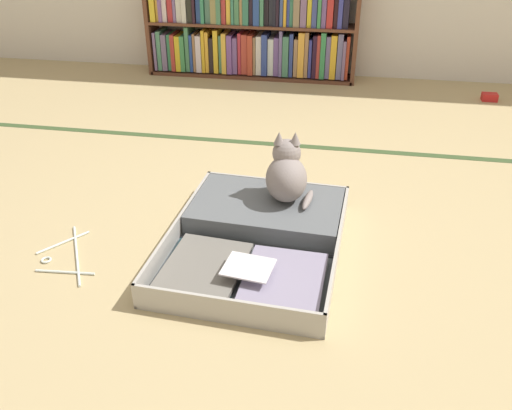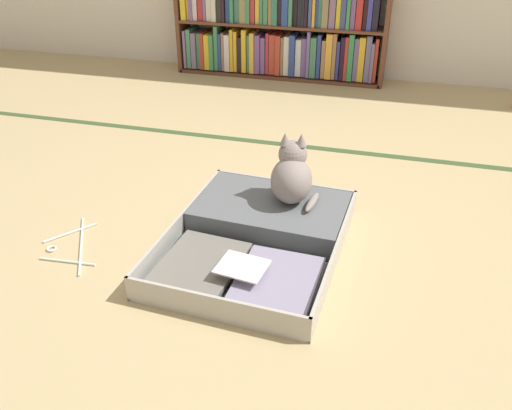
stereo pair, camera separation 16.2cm
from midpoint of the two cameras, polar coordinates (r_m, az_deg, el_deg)
ground_plane at (r=2.16m, az=-0.90°, el=-4.72°), size 10.00×10.00×0.00m
tatami_border at (r=3.03m, az=2.71°, el=6.29°), size 4.80×0.05×0.00m
bookshelf at (r=4.17m, az=-1.66°, el=18.31°), size 1.57×0.23×0.77m
open_suitcase at (r=2.18m, az=-1.73°, el=-2.94°), size 0.70×0.89×0.10m
black_cat at (r=2.25m, az=1.22°, el=3.25°), size 0.22×0.24×0.29m
clothes_hanger at (r=2.26m, az=-21.42°, el=-5.14°), size 0.29×0.37×0.01m
small_red_pouch at (r=4.01m, az=22.47°, el=10.52°), size 0.10×0.07×0.05m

